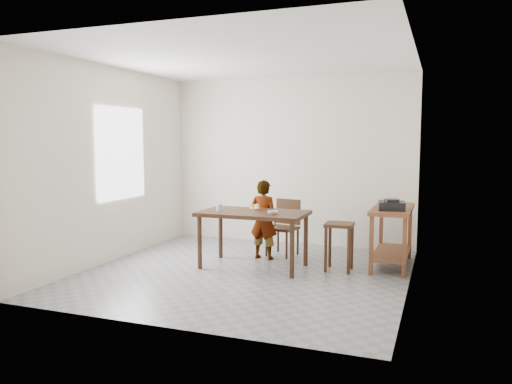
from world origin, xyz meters
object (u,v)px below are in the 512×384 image
(dining_table, at_px, (253,239))
(stool, at_px, (339,247))
(dining_chair, at_px, (282,228))
(prep_counter, at_px, (392,237))
(child, at_px, (264,220))

(dining_table, xyz_separation_m, stool, (1.10, 0.23, -0.06))
(dining_table, relative_size, dining_chair, 1.71)
(prep_counter, xyz_separation_m, child, (-1.75, -0.20, 0.17))
(child, bearing_deg, dining_table, 97.92)
(prep_counter, relative_size, child, 1.06)
(dining_table, bearing_deg, stool, 11.73)
(child, bearing_deg, prep_counter, -169.31)
(prep_counter, height_order, child, child)
(dining_table, distance_m, dining_chair, 0.81)
(child, distance_m, dining_chair, 0.38)
(dining_chair, bearing_deg, dining_table, -88.64)
(prep_counter, bearing_deg, child, -173.44)
(dining_table, relative_size, stool, 2.24)
(prep_counter, xyz_separation_m, stool, (-0.62, -0.47, -0.09))
(dining_chair, distance_m, stool, 1.11)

